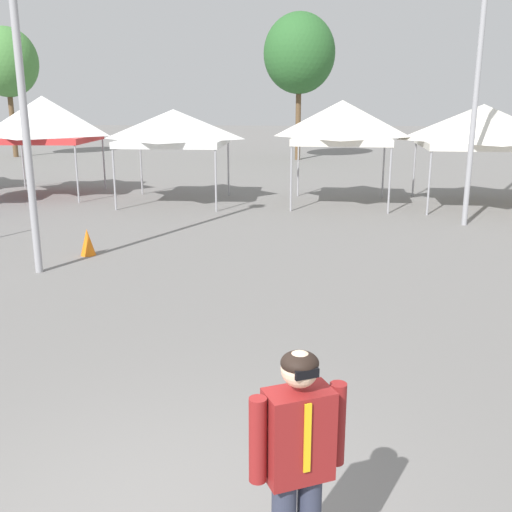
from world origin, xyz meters
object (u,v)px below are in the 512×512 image
at_px(traffic_cone_lot_center, 87,242).
at_px(light_pole_near_lift, 16,29).
at_px(canopy_tent_far_right, 482,126).
at_px(canopy_tent_behind_right, 342,122).
at_px(person_foreground, 298,461).
at_px(canopy_tent_center, 44,119).
at_px(tree_behind_tents_right, 6,62).
at_px(tree_behind_tents_center, 299,54).
at_px(canopy_tent_left_of_center, 174,127).

bearing_deg(traffic_cone_lot_center, light_pole_near_lift, -111.55).
bearing_deg(canopy_tent_far_right, canopy_tent_behind_right, 178.60).
relative_size(canopy_tent_far_right, person_foreground, 2.12).
relative_size(canopy_tent_center, traffic_cone_lot_center, 5.82).
bearing_deg(tree_behind_tents_right, canopy_tent_behind_right, -39.98).
xyz_separation_m(canopy_tent_center, canopy_tent_far_right, (14.03, -1.29, -0.12)).
bearing_deg(tree_behind_tents_center, traffic_cone_lot_center, -102.35).
relative_size(canopy_tent_far_right, tree_behind_tents_center, 0.50).
xyz_separation_m(person_foreground, tree_behind_tents_center, (0.10, 29.36, 4.44)).
bearing_deg(canopy_tent_far_right, person_foreground, -109.93).
bearing_deg(person_foreground, canopy_tent_behind_right, 84.90).
bearing_deg(traffic_cone_lot_center, canopy_tent_behind_right, 49.22).
relative_size(canopy_tent_behind_right, traffic_cone_lot_center, 5.60).
relative_size(canopy_tent_left_of_center, light_pole_near_lift, 0.42).
bearing_deg(canopy_tent_behind_right, light_pole_near_lift, -128.19).
bearing_deg(canopy_tent_far_right, canopy_tent_center, 174.76).
xyz_separation_m(canopy_tent_far_right, tree_behind_tents_center, (-5.45, 14.03, 3.04)).
height_order(tree_behind_tents_right, traffic_cone_lot_center, tree_behind_tents_right).
bearing_deg(canopy_tent_behind_right, tree_behind_tents_right, 140.02).
bearing_deg(person_foreground, canopy_tent_far_right, 70.07).
bearing_deg(tree_behind_tents_center, canopy_tent_behind_right, -84.77).
height_order(canopy_tent_far_right, light_pole_near_lift, light_pole_near_lift).
xyz_separation_m(light_pole_near_lift, tree_behind_tents_center, (5.04, 21.95, 1.08)).
xyz_separation_m(person_foreground, light_pole_near_lift, (-4.93, 7.41, 3.37)).
xyz_separation_m(canopy_tent_center, canopy_tent_left_of_center, (4.64, -1.17, -0.21)).
distance_m(tree_behind_tents_center, tree_behind_tents_right, 16.02).
relative_size(canopy_tent_center, canopy_tent_behind_right, 1.04).
distance_m(canopy_tent_left_of_center, light_pole_near_lift, 8.37).
bearing_deg(canopy_tent_far_right, traffic_cone_lot_center, -146.45).
bearing_deg(tree_behind_tents_right, canopy_tent_center, -60.83).
xyz_separation_m(person_foreground, traffic_cone_lot_center, (-4.42, 8.71, -0.75)).
bearing_deg(light_pole_near_lift, tree_behind_tents_right, 115.98).
distance_m(canopy_tent_behind_right, light_pole_near_lift, 10.38).
relative_size(person_foreground, tree_behind_tents_right, 0.25).
bearing_deg(canopy_tent_center, canopy_tent_far_right, -5.24).
height_order(canopy_tent_left_of_center, person_foreground, canopy_tent_left_of_center).
bearing_deg(tree_behind_tents_center, person_foreground, -90.20).
bearing_deg(canopy_tent_far_right, tree_behind_tents_center, 111.24).
distance_m(person_foreground, light_pole_near_lift, 9.52).
xyz_separation_m(canopy_tent_left_of_center, light_pole_near_lift, (-1.10, -8.04, 2.04)).
height_order(light_pole_near_lift, tree_behind_tents_right, light_pole_near_lift).
height_order(canopy_tent_center, canopy_tent_left_of_center, canopy_tent_center).
height_order(canopy_tent_far_right, tree_behind_tents_right, tree_behind_tents_right).
xyz_separation_m(tree_behind_tents_center, traffic_cone_lot_center, (-4.52, -20.65, -5.19)).
distance_m(canopy_tent_far_right, person_foreground, 16.37).
height_order(canopy_tent_center, canopy_tent_behind_right, canopy_tent_center).
distance_m(canopy_tent_far_right, tree_behind_tents_center, 15.36).
relative_size(tree_behind_tents_center, traffic_cone_lot_center, 13.23).
distance_m(canopy_tent_behind_right, tree_behind_tents_center, 14.29).
height_order(canopy_tent_center, traffic_cone_lot_center, canopy_tent_center).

